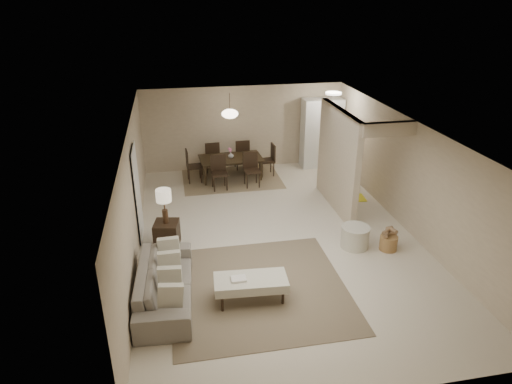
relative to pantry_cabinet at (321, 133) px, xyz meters
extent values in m
plane|color=beige|center=(-2.35, -4.15, -1.05)|extent=(9.00, 9.00, 0.00)
plane|color=white|center=(-2.35, -4.15, 1.45)|extent=(9.00, 9.00, 0.00)
plane|color=tan|center=(-2.35, 0.35, 0.20)|extent=(6.00, 0.00, 6.00)
plane|color=tan|center=(-5.35, -4.15, 0.20)|extent=(0.00, 9.00, 9.00)
plane|color=tan|center=(0.65, -4.15, 0.20)|extent=(0.00, 9.00, 9.00)
cube|color=tan|center=(-0.55, -2.90, 0.20)|extent=(0.15, 2.50, 2.50)
cube|color=black|center=(-5.32, -3.55, -0.03)|extent=(0.04, 0.90, 2.04)
cube|color=silver|center=(0.00, 0.00, 0.00)|extent=(1.20, 0.55, 2.10)
cylinder|color=white|center=(-0.05, -0.95, 1.41)|extent=(0.44, 0.44, 0.05)
cube|color=brown|center=(-3.12, -5.99, -1.04)|extent=(3.20, 3.20, 0.01)
imported|color=slate|center=(-4.80, -5.99, -0.71)|extent=(2.38, 1.05, 0.68)
cube|color=beige|center=(-3.32, -6.29, -0.68)|extent=(1.31, 0.67, 0.17)
cylinder|color=black|center=(-3.86, -6.50, -0.91)|extent=(0.05, 0.05, 0.29)
cylinder|color=black|center=(-2.79, -6.50, -0.91)|extent=(0.05, 0.05, 0.29)
cylinder|color=black|center=(-3.86, -6.08, -0.91)|extent=(0.05, 0.05, 0.29)
cylinder|color=black|center=(-2.79, -6.08, -0.91)|extent=(0.05, 0.05, 0.29)
cube|color=black|center=(-4.75, -4.08, -0.77)|extent=(0.59, 0.59, 0.55)
cylinder|color=#4A3220|center=(-4.75, -4.08, -0.35)|extent=(0.12, 0.12, 0.30)
cylinder|color=#4A3220|center=(-4.75, -4.08, -0.07)|extent=(0.03, 0.03, 0.26)
cylinder|color=beige|center=(-4.75, -4.08, 0.13)|extent=(0.32, 0.32, 0.26)
cylinder|color=beige|center=(-0.81, -4.89, -0.81)|extent=(0.61, 0.61, 0.47)
cylinder|color=olive|center=(-0.16, -5.13, -0.89)|extent=(0.44, 0.44, 0.32)
cube|color=#846E51|center=(-2.87, -0.54, -1.04)|extent=(2.80, 2.10, 0.01)
imported|color=black|center=(-2.87, -0.54, -0.74)|extent=(1.83, 1.08, 0.63)
imported|color=silver|center=(-2.87, -0.54, -0.34)|extent=(0.19, 0.19, 0.17)
cube|color=yellow|center=(0.01, -2.52, -1.04)|extent=(0.86, 0.57, 0.01)
cylinder|color=#4A3220|center=(-2.87, -0.54, 1.20)|extent=(0.02, 0.02, 0.50)
ellipsoid|color=#FFEAC6|center=(-2.87, -0.54, 0.87)|extent=(0.46, 0.46, 0.25)
camera|label=1|loc=(-4.48, -12.82, 4.01)|focal=32.00mm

